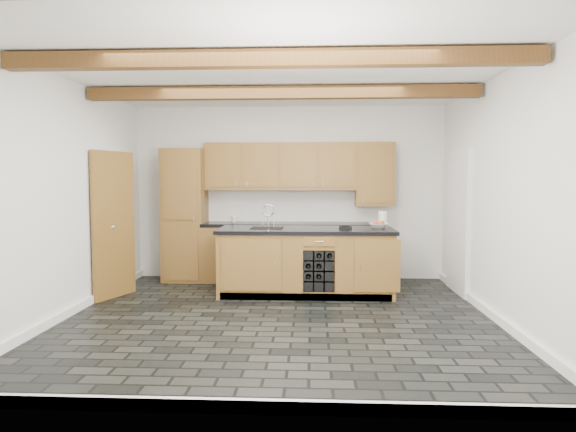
# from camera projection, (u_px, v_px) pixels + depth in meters

# --- Properties ---
(ground) EXTENTS (5.00, 5.00, 0.00)m
(ground) POSITION_uv_depth(u_px,v_px,m) (279.00, 318.00, 6.01)
(ground) COLOR black
(ground) RESTS_ON ground
(room_shell) EXTENTS (5.01, 5.00, 5.00)m
(room_shell) POSITION_uv_depth(u_px,v_px,m) (275.00, 187.00, 6.43)
(room_shell) COLOR white
(room_shell) RESTS_ON ground
(back_cabinetry) EXTENTS (3.65, 0.62, 2.20)m
(back_cabinetry) POSITION_uv_depth(u_px,v_px,m) (265.00, 220.00, 8.19)
(back_cabinetry) COLOR brown
(back_cabinetry) RESTS_ON ground
(island) EXTENTS (2.48, 0.96, 0.93)m
(island) POSITION_uv_depth(u_px,v_px,m) (306.00, 261.00, 7.24)
(island) COLOR brown
(island) RESTS_ON ground
(faucet) EXTENTS (0.45, 0.40, 0.34)m
(faucet) POSITION_uv_depth(u_px,v_px,m) (267.00, 226.00, 7.28)
(faucet) COLOR black
(faucet) RESTS_ON island
(kitchen_scale) EXTENTS (0.18, 0.13, 0.05)m
(kitchen_scale) POSITION_uv_depth(u_px,v_px,m) (345.00, 227.00, 7.13)
(kitchen_scale) COLOR black
(kitchen_scale) RESTS_ON island
(fruit_bowl) EXTENTS (0.32, 0.32, 0.07)m
(fruit_bowl) POSITION_uv_depth(u_px,v_px,m) (379.00, 226.00, 7.27)
(fruit_bowl) COLOR beige
(fruit_bowl) RESTS_ON island
(fruit_cluster) EXTENTS (0.16, 0.17, 0.07)m
(fruit_cluster) POSITION_uv_depth(u_px,v_px,m) (379.00, 223.00, 7.27)
(fruit_cluster) COLOR #AB3516
(fruit_cluster) RESTS_ON fruit_bowl
(paper_towel) EXTENTS (0.13, 0.13, 0.22)m
(paper_towel) POSITION_uv_depth(u_px,v_px,m) (383.00, 219.00, 7.51)
(paper_towel) COLOR white
(paper_towel) RESTS_ON island
(mug) EXTENTS (0.12, 0.12, 0.10)m
(mug) POSITION_uv_depth(u_px,v_px,m) (234.00, 219.00, 8.28)
(mug) COLOR white
(mug) RESTS_ON back_cabinetry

